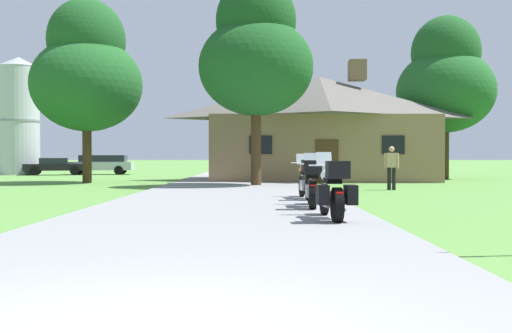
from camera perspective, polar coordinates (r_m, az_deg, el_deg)
The scene contains 13 objects.
ground_plane at distance 23.85m, azimuth -1.88°, elevation -2.11°, with size 500.00×500.00×0.00m, color #56893D.
asphalt_driveway at distance 21.86m, azimuth -2.06°, elevation -2.30°, with size 6.40×80.00×0.06m, color gray.
motorcycle_white_nearest_to_camera at distance 11.36m, azimuth 7.39°, elevation -2.34°, with size 0.77×2.08×1.30m.
motorcycle_silver_second_in_row at distance 14.15m, azimuth 5.39°, elevation -1.66°, with size 0.66×2.08×1.30m.
motorcycle_orange_farthest_in_row at distance 17.04m, azimuth 4.84°, elevation -1.22°, with size 0.66×2.08×1.30m.
stone_lodge at distance 32.38m, azimuth 6.11°, elevation 3.80°, with size 12.14×7.46×6.52m.
bystander_tan_shirt_near_lodge at distance 23.11m, azimuth 12.92°, elevation 0.09°, with size 0.53×0.32×1.67m.
tree_left_near at distance 30.15m, azimuth -15.99°, elevation 8.79°, with size 5.35×5.35×8.92m.
tree_right_of_lodge at distance 36.34m, azimuth 17.79°, elevation 7.95°, with size 5.62×5.62×9.43m.
tree_by_lodge_front at distance 25.68m, azimuth -0.00°, elevation 10.82°, with size 4.90×4.90×8.90m.
metal_silo_distant at distance 46.00m, azimuth -21.89°, elevation 4.55°, with size 2.97×2.97×8.46m.
parked_silver_suv_far_left at distance 44.26m, azimuth -14.66°, elevation 0.25°, with size 4.72×2.18×1.40m.
parked_black_sedan_far_left at distance 44.00m, azimuth -18.78°, elevation 0.06°, with size 4.54×2.92×1.20m.
Camera 1 is at (0.78, -3.81, 1.25)m, focal length 41.54 mm.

